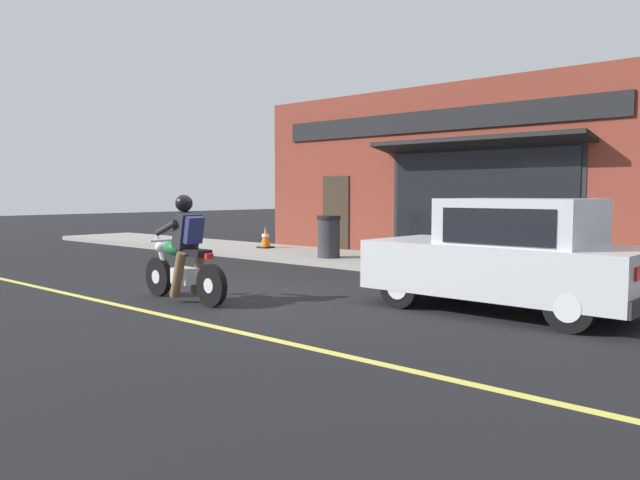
% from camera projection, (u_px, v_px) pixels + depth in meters
% --- Properties ---
extents(ground_plane, '(80.00, 80.00, 0.00)m').
position_uv_depth(ground_plane, '(252.00, 297.00, 9.88)').
color(ground_plane, black).
extents(sidewalk_curb, '(2.60, 22.00, 0.14)m').
position_uv_depth(sidewalk_curb, '(320.00, 256.00, 15.59)').
color(sidewalk_curb, gray).
rests_on(sidewalk_curb, ground).
extents(lane_stripe, '(0.12, 19.80, 0.01)m').
position_uv_depth(lane_stripe, '(53.00, 290.00, 10.53)').
color(lane_stripe, '#D1C64C').
rests_on(lane_stripe, ground).
extents(storefront_building, '(1.25, 10.57, 4.20)m').
position_uv_depth(storefront_building, '(436.00, 174.00, 15.00)').
color(storefront_building, maroon).
rests_on(storefront_building, ground).
extents(motorcycle_with_rider, '(0.56, 2.02, 1.62)m').
position_uv_depth(motorcycle_with_rider, '(184.00, 257.00, 9.45)').
color(motorcycle_with_rider, black).
rests_on(motorcycle_with_rider, ground).
extents(car_hatchback, '(1.65, 3.79, 1.57)m').
position_uv_depth(car_hatchback, '(507.00, 257.00, 8.57)').
color(car_hatchback, black).
rests_on(car_hatchback, ground).
extents(fire_hydrant, '(0.36, 0.24, 0.88)m').
position_uv_depth(fire_hydrant, '(469.00, 247.00, 12.37)').
color(fire_hydrant, red).
rests_on(fire_hydrant, sidewalk_curb).
extents(trash_bin, '(0.56, 0.56, 0.98)m').
position_uv_depth(trash_bin, '(329.00, 236.00, 14.52)').
color(trash_bin, '#2D2D33').
rests_on(trash_bin, sidewalk_curb).
extents(traffic_cone, '(0.36, 0.36, 0.60)m').
position_uv_depth(traffic_cone, '(266.00, 237.00, 17.12)').
color(traffic_cone, black).
rests_on(traffic_cone, sidewalk_curb).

